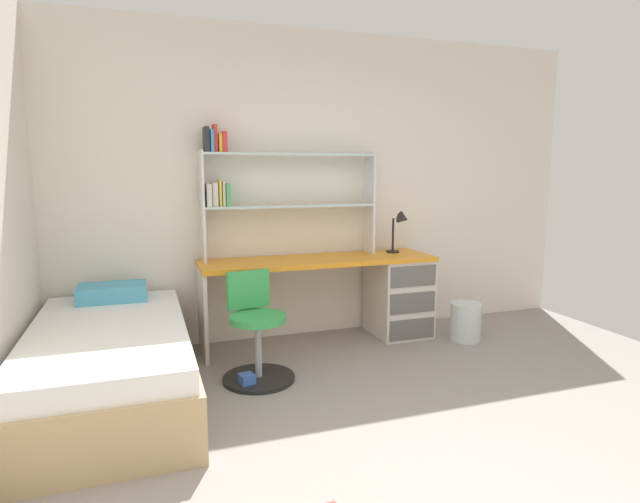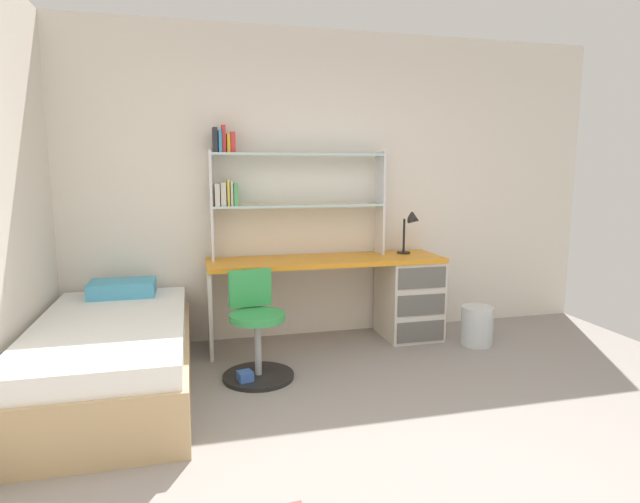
% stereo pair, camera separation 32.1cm
% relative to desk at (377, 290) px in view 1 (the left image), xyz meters
% --- Properties ---
extents(ground_plane, '(5.40, 6.32, 0.02)m').
position_rel_desk_xyz_m(ground_plane, '(-0.55, -2.36, -0.44)').
color(ground_plane, gray).
extents(room_shell, '(5.40, 6.32, 2.72)m').
position_rel_desk_xyz_m(room_shell, '(-1.76, -1.12, 0.93)').
color(room_shell, silver).
rests_on(room_shell, ground_plane).
extents(desk, '(2.04, 0.56, 0.75)m').
position_rel_desk_xyz_m(desk, '(0.00, 0.00, 0.00)').
color(desk, orange).
rests_on(desk, ground_plane).
extents(bookshelf_hutch, '(1.52, 0.22, 1.12)m').
position_rel_desk_xyz_m(bookshelf_hutch, '(-0.95, 0.16, 0.96)').
color(bookshelf_hutch, silver).
rests_on(bookshelf_hutch, desk).
extents(desk_lamp, '(0.20, 0.17, 0.38)m').
position_rel_desk_xyz_m(desk_lamp, '(0.26, 0.05, 0.58)').
color(desk_lamp, black).
rests_on(desk_lamp, desk).
extents(swivel_chair, '(0.52, 0.52, 0.78)m').
position_rel_desk_xyz_m(swivel_chair, '(-1.24, -0.62, -0.12)').
color(swivel_chair, black).
rests_on(swivel_chair, ground_plane).
extents(bed_platform, '(1.01, 1.94, 0.64)m').
position_rel_desk_xyz_m(bed_platform, '(-2.23, -0.67, -0.17)').
color(bed_platform, tan).
rests_on(bed_platform, ground_plane).
extents(waste_bin, '(0.27, 0.27, 0.34)m').
position_rel_desk_xyz_m(waste_bin, '(0.70, -0.37, -0.26)').
color(waste_bin, silver).
rests_on(waste_bin, ground_plane).
extents(toy_block_blue_0, '(0.12, 0.12, 0.10)m').
position_rel_desk_xyz_m(toy_block_blue_0, '(-1.34, -0.75, -0.38)').
color(toy_block_blue_0, '#3860B7').
rests_on(toy_block_blue_0, ground_plane).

